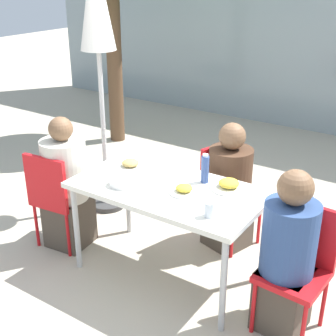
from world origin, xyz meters
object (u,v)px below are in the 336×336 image
Objects in this scene: chair_left at (56,193)px; drinking_cup at (209,210)px; chair_far at (226,187)px; salad_bowl at (123,182)px; person_right at (287,258)px; person_left at (66,188)px; chair_right at (299,260)px; bottle at (205,169)px; person_far at (229,191)px; closed_umbrella at (97,15)px.

drinking_cup is at bearing -7.30° from chair_left.
drinking_cup is at bearing 36.57° from chair_far.
drinking_cup reaches higher than salad_bowl.
person_right is 1.14m from chair_far.
person_left is 1.33× the size of chair_far.
chair_far reaches higher than salad_bowl.
chair_far is at bearing -34.21° from chair_right.
person_right is 5.84× the size of salad_bowl.
bottle is at bearing -16.33° from person_right.
person_far is at bearing -33.31° from chair_right.
person_right is 5.10× the size of bottle.
closed_umbrella is at bearing 94.09° from chair_left.
chair_left is 3.84× the size of bottle.
person_left is 1.33× the size of chair_right.
drinking_cup is (-0.49, -0.15, 0.27)m from person_right.
bottle is at bearing 38.16° from salad_bowl.
chair_left is at bearing 178.94° from drinking_cup.
chair_right is 0.78× the size of person_far.
person_left is 1.23m from bottle.
drinking_cup is (1.60, -0.82, -1.04)m from closed_umbrella.
chair_right is 1.00× the size of chair_far.
person_right is 1.33× the size of chair_far.
drinking_cup is (0.28, -0.85, 0.29)m from person_far.
closed_umbrella is at bearing 163.88° from bottle.
closed_umbrella reaches higher than bottle.
chair_left reaches higher than salad_bowl.
person_far is 1.88m from closed_umbrella.
chair_left is 1.57m from closed_umbrella.
closed_umbrella is 1.69m from bottle.
person_far is at bearing -38.51° from person_right.
person_right is 0.58m from drinking_cup.
person_left reaches higher than person_right.
person_left is 1.91m from person_right.
person_far is at bearing 1.55° from closed_umbrella.
chair_left is 0.75× the size of person_left.
chair_right is 0.66m from drinking_cup.
drinking_cup is 0.76m from salad_bowl.
chair_far is 4.40× the size of salad_bowl.
person_left reaches higher than chair_right.
chair_right is 1.35m from salad_bowl.
person_left is (0.04, 0.09, 0.03)m from chair_left.
chair_right is (2.01, 0.20, 0.00)m from chair_left.
chair_left is at bearing 7.69° from person_right.
chair_left is 1.00× the size of chair_far.
chair_right is at bearing -15.45° from closed_umbrella.
person_far is (-0.82, 0.63, 0.01)m from chair_right.
person_left is 5.85× the size of salad_bowl.
chair_far is at bearing -38.98° from person_right.
chair_left is 1.44m from person_far.
person_right is (-0.06, -0.08, 0.04)m from chair_right.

